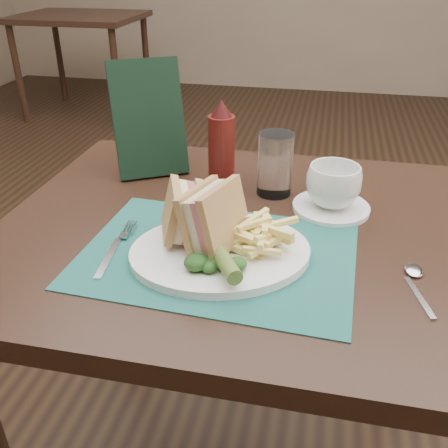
% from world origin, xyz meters
% --- Properties ---
extents(floor, '(7.00, 7.00, 0.00)m').
position_xyz_m(floor, '(0.00, 0.00, 0.00)').
color(floor, black).
rests_on(floor, ground).
extents(wall_back, '(6.00, 0.00, 6.00)m').
position_xyz_m(wall_back, '(0.00, 3.50, 0.00)').
color(wall_back, gray).
rests_on(wall_back, ground).
extents(table_main, '(0.90, 0.75, 0.75)m').
position_xyz_m(table_main, '(0.00, -0.50, 0.38)').
color(table_main, black).
rests_on(table_main, ground).
extents(table_bg_left, '(0.90, 0.75, 0.75)m').
position_xyz_m(table_bg_left, '(-1.75, 2.39, 0.38)').
color(table_bg_left, black).
rests_on(table_bg_left, ground).
extents(placemat, '(0.47, 0.34, 0.00)m').
position_xyz_m(placemat, '(-0.02, -0.61, 0.75)').
color(placemat, '#1B584F').
rests_on(placemat, table_main).
extents(plate, '(0.36, 0.33, 0.01)m').
position_xyz_m(plate, '(-0.01, -0.62, 0.76)').
color(plate, white).
rests_on(plate, placemat).
extents(sandwich_half_a, '(0.10, 0.12, 0.10)m').
position_xyz_m(sandwich_half_a, '(-0.10, -0.60, 0.82)').
color(sandwich_half_a, tan).
rests_on(sandwich_half_a, plate).
extents(sandwich_half_b, '(0.11, 0.13, 0.11)m').
position_xyz_m(sandwich_half_b, '(-0.04, -0.61, 0.82)').
color(sandwich_half_b, tan).
rests_on(sandwich_half_b, plate).
extents(kale_garnish, '(0.11, 0.08, 0.03)m').
position_xyz_m(kale_garnish, '(-0.01, -0.68, 0.78)').
color(kale_garnish, '#1A3D16').
rests_on(kale_garnish, plate).
extents(pickle_spear, '(0.08, 0.12, 0.03)m').
position_xyz_m(pickle_spear, '(0.00, -0.68, 0.79)').
color(pickle_spear, '#4F6B28').
rests_on(pickle_spear, plate).
extents(fries_pile, '(0.18, 0.20, 0.05)m').
position_xyz_m(fries_pile, '(0.05, -0.60, 0.79)').
color(fries_pile, '#FFE87F').
rests_on(fries_pile, plate).
extents(fork, '(0.05, 0.17, 0.01)m').
position_xyz_m(fork, '(-0.19, -0.63, 0.76)').
color(fork, silver).
rests_on(fork, placemat).
extents(spoon, '(0.07, 0.15, 0.01)m').
position_xyz_m(spoon, '(0.30, -0.64, 0.76)').
color(spoon, silver).
rests_on(spoon, table_main).
extents(saucer, '(0.17, 0.17, 0.01)m').
position_xyz_m(saucer, '(0.16, -0.41, 0.76)').
color(saucer, white).
rests_on(saucer, table_main).
extents(coffee_cup, '(0.14, 0.14, 0.08)m').
position_xyz_m(coffee_cup, '(0.16, -0.41, 0.80)').
color(coffee_cup, white).
rests_on(coffee_cup, saucer).
extents(drinking_glass, '(0.09, 0.09, 0.13)m').
position_xyz_m(drinking_glass, '(0.04, -0.35, 0.81)').
color(drinking_glass, white).
rests_on(drinking_glass, table_main).
extents(ketchup_bottle, '(0.06, 0.06, 0.19)m').
position_xyz_m(ketchup_bottle, '(-0.07, -0.33, 0.84)').
color(ketchup_bottle, '#4F110D').
rests_on(ketchup_bottle, table_main).
extents(check_presenter, '(0.18, 0.16, 0.25)m').
position_xyz_m(check_presenter, '(-0.24, -0.30, 0.87)').
color(check_presenter, black).
rests_on(check_presenter, table_main).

